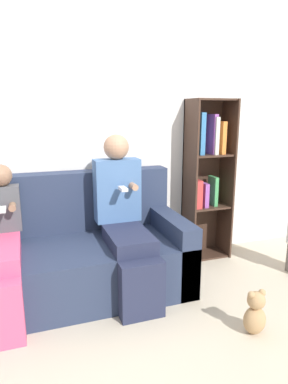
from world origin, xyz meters
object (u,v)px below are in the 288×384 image
child_seated (4,245)px  bookshelf (206,173)px  adult_seated (124,215)px  teddy_bear (255,313)px  couch (57,258)px

child_seated → bookshelf: (1.84, 0.47, 0.32)m
adult_seated → teddy_bear: (0.64, -0.84, -0.49)m
couch → bookshelf: bearing=11.3°
adult_seated → teddy_bear: 1.17m
adult_seated → child_seated: adult_seated is taller
bookshelf → child_seated: bearing=-165.7°
bookshelf → adult_seated: bearing=-156.6°
adult_seated → child_seated: size_ratio=1.19×
child_seated → teddy_bear: 1.76m
couch → adult_seated: size_ratio=1.63×
child_seated → teddy_bear: size_ratio=3.37×
adult_seated → couch: bearing=167.5°
couch → child_seated: child_seated is taller
bookshelf → teddy_bear: bookshelf is taller
couch → adult_seated: adult_seated is taller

